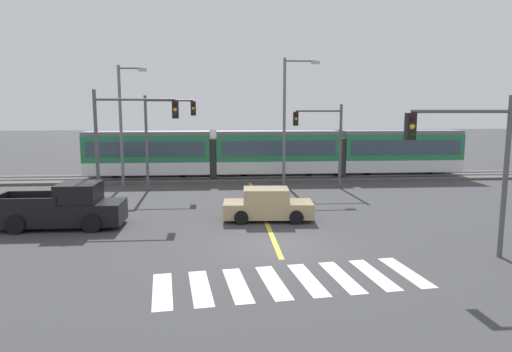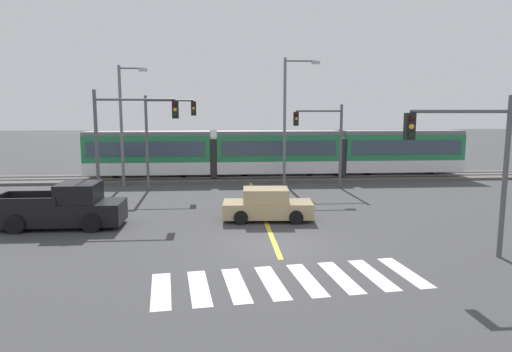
% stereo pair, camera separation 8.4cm
% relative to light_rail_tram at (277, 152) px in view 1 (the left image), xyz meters
% --- Properties ---
extents(ground_plane, '(200.00, 200.00, 0.00)m').
position_rel_light_rail_tram_xyz_m(ground_plane, '(-2.14, -17.17, -2.05)').
color(ground_plane, '#3D3D3F').
extents(track_bed, '(120.00, 4.00, 0.18)m').
position_rel_light_rail_tram_xyz_m(track_bed, '(-2.14, 0.01, -1.96)').
color(track_bed, '#56514C').
rests_on(track_bed, ground).
extents(rail_near, '(120.00, 0.08, 0.10)m').
position_rel_light_rail_tram_xyz_m(rail_near, '(-2.14, -0.71, -1.82)').
color(rail_near, '#939399').
rests_on(rail_near, track_bed).
extents(rail_far, '(120.00, 0.08, 0.10)m').
position_rel_light_rail_tram_xyz_m(rail_far, '(-2.14, 0.73, -1.82)').
color(rail_far, '#939399').
rests_on(rail_far, track_bed).
extents(light_rail_tram, '(28.00, 2.64, 3.43)m').
position_rel_light_rail_tram_xyz_m(light_rail_tram, '(0.00, 0.00, 0.00)').
color(light_rail_tram, silver).
rests_on(light_rail_tram, track_bed).
extents(crosswalk_stripe_0, '(0.89, 2.85, 0.01)m').
position_rel_light_rail_tram_xyz_m(crosswalk_stripe_0, '(-5.97, -21.18, -2.04)').
color(crosswalk_stripe_0, silver).
rests_on(crosswalk_stripe_0, ground).
extents(crosswalk_stripe_1, '(0.89, 2.85, 0.01)m').
position_rel_light_rail_tram_xyz_m(crosswalk_stripe_1, '(-4.87, -21.05, -2.04)').
color(crosswalk_stripe_1, silver).
rests_on(crosswalk_stripe_1, ground).
extents(crosswalk_stripe_2, '(0.89, 2.85, 0.01)m').
position_rel_light_rail_tram_xyz_m(crosswalk_stripe_2, '(-3.78, -20.91, -2.04)').
color(crosswalk_stripe_2, silver).
rests_on(crosswalk_stripe_2, ground).
extents(crosswalk_stripe_3, '(0.89, 2.85, 0.01)m').
position_rel_light_rail_tram_xyz_m(crosswalk_stripe_3, '(-2.69, -20.78, -2.04)').
color(crosswalk_stripe_3, silver).
rests_on(crosswalk_stripe_3, ground).
extents(crosswalk_stripe_4, '(0.89, 2.85, 0.01)m').
position_rel_light_rail_tram_xyz_m(crosswalk_stripe_4, '(-1.60, -20.65, -2.04)').
color(crosswalk_stripe_4, silver).
rests_on(crosswalk_stripe_4, ground).
extents(crosswalk_stripe_5, '(0.89, 2.85, 0.01)m').
position_rel_light_rail_tram_xyz_m(crosswalk_stripe_5, '(-0.51, -20.52, -2.04)').
color(crosswalk_stripe_5, silver).
rests_on(crosswalk_stripe_5, ground).
extents(crosswalk_stripe_6, '(0.89, 2.85, 0.01)m').
position_rel_light_rail_tram_xyz_m(crosswalk_stripe_6, '(0.59, -20.38, -2.04)').
color(crosswalk_stripe_6, silver).
rests_on(crosswalk_stripe_6, ground).
extents(crosswalk_stripe_7, '(0.89, 2.85, 0.01)m').
position_rel_light_rail_tram_xyz_m(crosswalk_stripe_7, '(1.68, -20.25, -2.04)').
color(crosswalk_stripe_7, silver).
rests_on(crosswalk_stripe_7, ground).
extents(lane_centre_line, '(0.20, 16.72, 0.01)m').
position_rel_light_rail_tram_xyz_m(lane_centre_line, '(-2.14, -10.35, -2.04)').
color(lane_centre_line, gold).
rests_on(lane_centre_line, ground).
extents(sedan_crossing, '(4.30, 2.11, 1.52)m').
position_rel_light_rail_tram_xyz_m(sedan_crossing, '(-2.03, -12.91, -1.35)').
color(sedan_crossing, tan).
rests_on(sedan_crossing, ground).
extents(pickup_truck, '(5.41, 2.26, 1.98)m').
position_rel_light_rail_tram_xyz_m(pickup_truck, '(-11.17, -13.56, -1.20)').
color(pickup_truck, black).
rests_on(pickup_truck, ground).
extents(traffic_light_far_left, '(3.25, 0.38, 6.06)m').
position_rel_light_rail_tram_xyz_m(traffic_light_far_left, '(-7.85, -4.44, 1.98)').
color(traffic_light_far_left, '#515459').
rests_on(traffic_light_far_left, ground).
extents(traffic_light_near_right, '(3.75, 0.38, 5.68)m').
position_rel_light_rail_tram_xyz_m(traffic_light_near_right, '(4.33, -19.02, 1.67)').
color(traffic_light_near_right, '#515459').
rests_on(traffic_light_near_right, ground).
extents(traffic_light_mid_left, '(4.25, 0.38, 6.18)m').
position_rel_light_rail_tram_xyz_m(traffic_light_mid_left, '(-9.06, -10.28, 2.04)').
color(traffic_light_mid_left, '#515459').
rests_on(traffic_light_mid_left, ground).
extents(traffic_light_far_right, '(3.25, 0.38, 5.52)m').
position_rel_light_rail_tram_xyz_m(traffic_light_far_right, '(2.56, -4.44, 1.59)').
color(traffic_light_far_right, '#515459').
rests_on(traffic_light_far_right, ground).
extents(street_lamp_west, '(1.94, 0.28, 8.09)m').
position_rel_light_rail_tram_xyz_m(street_lamp_west, '(-10.68, -2.60, 2.54)').
color(street_lamp_west, slate).
rests_on(street_lamp_west, ground).
extents(street_lamp_centre, '(2.47, 0.28, 8.63)m').
position_rel_light_rail_tram_xyz_m(street_lamp_centre, '(0.42, -2.67, 2.88)').
color(street_lamp_centre, slate).
rests_on(street_lamp_centre, ground).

